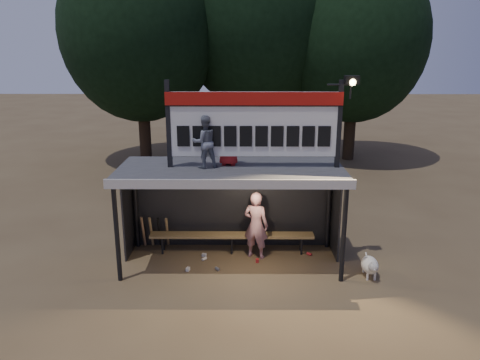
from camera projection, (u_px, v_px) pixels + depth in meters
ground at (231, 262)px, 11.03m from camera, size 80.00×80.00×0.00m
player at (256, 225)px, 11.07m from camera, size 0.70×0.58×1.64m
child_a at (205, 142)px, 10.17m from camera, size 0.67×0.59×1.15m
child_b at (229, 140)px, 10.42m from camera, size 0.59×0.43×1.12m
dugout_shelter at (231, 184)px, 10.76m from camera, size 5.10×2.08×2.32m
scoreboard_assembly at (256, 122)px, 10.10m from camera, size 4.10×0.27×1.99m
bench at (232, 236)px, 11.44m from camera, size 4.00×0.35×0.48m
tree_left at (139, 30)px, 19.14m from camera, size 6.46×6.46×9.27m
tree_mid at (260, 16)px, 20.37m from camera, size 7.22×7.22×10.36m
tree_right at (355, 39)px, 19.66m from camera, size 6.08×6.08×8.72m
dog at (370, 265)px, 10.24m from camera, size 0.36×0.81×0.49m
bats at (155, 232)px, 11.71m from camera, size 0.69×0.35×0.84m
litter at (230, 261)px, 11.00m from camera, size 2.98×0.96×0.08m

